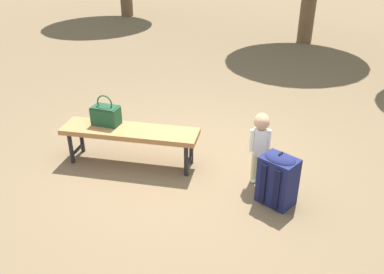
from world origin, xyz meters
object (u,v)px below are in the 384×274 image
object	(u,v)px
park_bench	(130,134)
handbag	(106,114)
backpack_large	(278,177)
child_standing	(260,138)

from	to	relation	value
park_bench	handbag	size ratio (longest dim) A/B	4.44
handbag	backpack_large	size ratio (longest dim) A/B	0.62
handbag	child_standing	xyz separation A→B (m)	(1.77, -0.36, -0.03)
backpack_large	child_standing	bearing A→B (deg)	115.20
park_bench	handbag	distance (m)	0.37
park_bench	child_standing	distance (m)	1.51
park_bench	child_standing	world-z (taller)	child_standing
child_standing	backpack_large	size ratio (longest dim) A/B	1.39
park_bench	child_standing	size ratio (longest dim) A/B	1.99
child_standing	park_bench	bearing A→B (deg)	170.13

